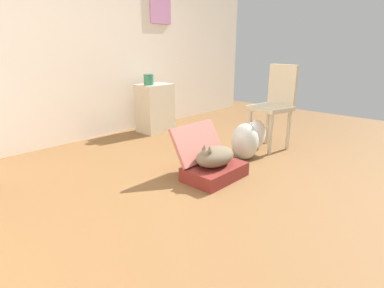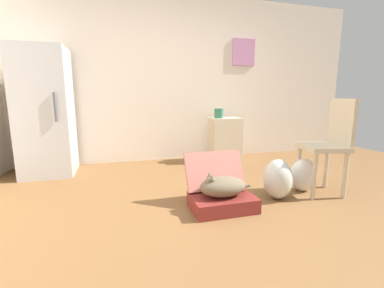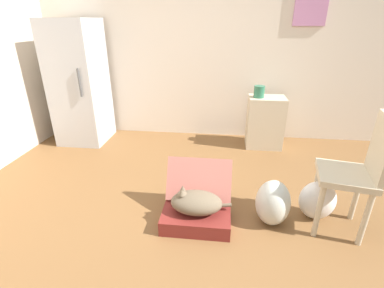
# 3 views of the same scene
# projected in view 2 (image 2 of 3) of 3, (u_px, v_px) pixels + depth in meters

# --- Properties ---
(ground_plane) EXTENTS (7.68, 7.68, 0.00)m
(ground_plane) POSITION_uv_depth(u_px,v_px,m) (228.00, 214.00, 2.31)
(ground_plane) COLOR brown
(ground_plane) RESTS_ON ground
(wall_back) EXTENTS (6.40, 0.15, 2.60)m
(wall_back) POSITION_uv_depth(u_px,v_px,m) (173.00, 79.00, 4.22)
(wall_back) COLOR beige
(wall_back) RESTS_ON ground
(suitcase_base) EXTENTS (0.58, 0.39, 0.13)m
(suitcase_base) POSITION_uv_depth(u_px,v_px,m) (222.00, 203.00, 2.40)
(suitcase_base) COLOR maroon
(suitcase_base) RESTS_ON ground
(suitcase_lid) EXTENTS (0.58, 0.22, 0.36)m
(suitcase_lid) POSITION_uv_depth(u_px,v_px,m) (214.00, 171.00, 2.56)
(suitcase_lid) COLOR #B26356
(suitcase_lid) RESTS_ON suitcase_base
(cat) EXTENTS (0.51, 0.28, 0.23)m
(cat) POSITION_uv_depth(u_px,v_px,m) (222.00, 186.00, 2.37)
(cat) COLOR brown
(cat) RESTS_ON suitcase_base
(plastic_bag_white) EXTENTS (0.29, 0.30, 0.41)m
(plastic_bag_white) POSITION_uv_depth(u_px,v_px,m) (278.00, 179.00, 2.64)
(plastic_bag_white) COLOR silver
(plastic_bag_white) RESTS_ON ground
(plastic_bag_clear) EXTENTS (0.31, 0.22, 0.36)m
(plastic_bag_clear) POSITION_uv_depth(u_px,v_px,m) (303.00, 175.00, 2.86)
(plastic_bag_clear) COLOR white
(plastic_bag_clear) RESTS_ON ground
(refrigerator) EXTENTS (0.62, 0.67, 1.64)m
(refrigerator) POSITION_uv_depth(u_px,v_px,m) (46.00, 113.00, 3.38)
(refrigerator) COLOR #B7BABC
(refrigerator) RESTS_ON ground
(side_table) EXTENTS (0.48, 0.35, 0.69)m
(side_table) POSITION_uv_depth(u_px,v_px,m) (225.00, 139.00, 4.20)
(side_table) COLOR beige
(side_table) RESTS_ON ground
(vase_tall) EXTENTS (0.14, 0.14, 0.15)m
(vase_tall) POSITION_uv_depth(u_px,v_px,m) (219.00, 113.00, 4.07)
(vase_tall) COLOR #2D7051
(vase_tall) RESTS_ON side_table
(chair) EXTENTS (0.48, 0.48, 1.00)m
(chair) POSITION_uv_depth(u_px,v_px,m) (329.00, 142.00, 2.73)
(chair) COLOR beige
(chair) RESTS_ON ground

